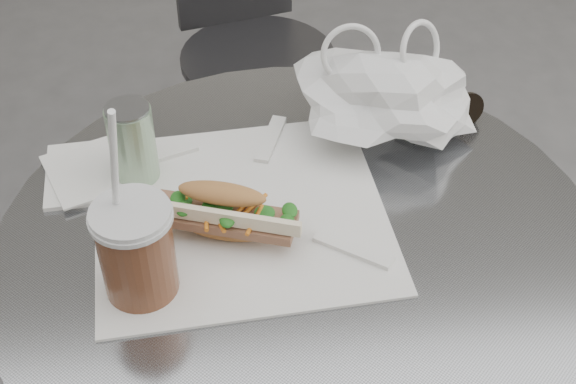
{
  "coord_description": "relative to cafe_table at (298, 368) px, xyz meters",
  "views": [
    {
      "loc": [
        -0.09,
        -0.49,
        1.45
      ],
      "look_at": [
        -0.01,
        0.23,
        0.79
      ],
      "focal_mm": 50.0,
      "sensor_mm": 36.0,
      "label": 1
    }
  ],
  "objects": [
    {
      "name": "chair_far",
      "position": [
        -0.0,
        0.93,
        -0.16
      ],
      "size": [
        0.36,
        0.39,
        0.68
      ],
      "rotation": [
        0.0,
        0.0,
        3.38
      ],
      "color": "#303033",
      "rests_on": "ground"
    },
    {
      "name": "sunglasses",
      "position": [
        0.24,
        0.2,
        0.29
      ],
      "size": [
        0.11,
        0.05,
        0.05
      ],
      "rotation": [
        0.0,
        0.0,
        0.25
      ],
      "color": "black",
      "rests_on": "cafe_table"
    },
    {
      "name": "drink_can",
      "position": [
        -0.2,
        0.13,
        0.33
      ],
      "size": [
        0.06,
        0.06,
        0.12
      ],
      "color": "#589255",
      "rests_on": "cafe_table"
    },
    {
      "name": "plastic_bag",
      "position": [
        0.14,
        0.2,
        0.33
      ],
      "size": [
        0.28,
        0.25,
        0.12
      ],
      "primitive_type": null,
      "rotation": [
        0.0,
        0.0,
        0.37
      ],
      "color": "silver",
      "rests_on": "cafe_table"
    },
    {
      "name": "napkin_stack",
      "position": [
        -0.26,
        0.15,
        0.28
      ],
      "size": [
        0.16,
        0.16,
        0.01
      ],
      "color": "white",
      "rests_on": "cafe_table"
    },
    {
      "name": "sandwich_paper",
      "position": [
        -0.07,
        0.05,
        0.28
      ],
      "size": [
        0.39,
        0.37,
        0.0
      ],
      "primitive_type": "cube",
      "rotation": [
        0.0,
        0.0,
        0.07
      ],
      "color": "white",
      "rests_on": "cafe_table"
    },
    {
      "name": "iced_coffee",
      "position": [
        -0.19,
        -0.06,
        0.34
      ],
      "size": [
        0.09,
        0.09,
        0.27
      ],
      "color": "brown",
      "rests_on": "cafe_table"
    },
    {
      "name": "banh_mi",
      "position": [
        -0.09,
        0.01,
        0.31
      ],
      "size": [
        0.23,
        0.15,
        0.07
      ],
      "rotation": [
        0.0,
        0.0,
        -0.32
      ],
      "color": "#A6693F",
      "rests_on": "sandwich_paper"
    },
    {
      "name": "cafe_table",
      "position": [
        0.0,
        0.0,
        0.0
      ],
      "size": [
        0.76,
        0.76,
        0.74
      ],
      "color": "slate",
      "rests_on": "ground"
    }
  ]
}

